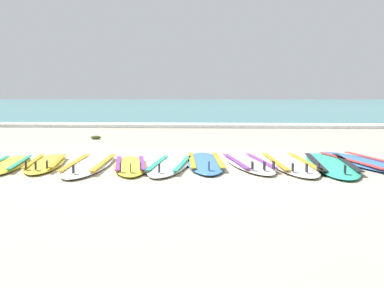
# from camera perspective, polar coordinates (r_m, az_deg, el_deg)

# --- Properties ---
(ground_plane) EXTENTS (80.00, 80.00, 0.00)m
(ground_plane) POSITION_cam_1_polar(r_m,az_deg,el_deg) (6.51, -0.94, -3.37)
(ground_plane) COLOR #B7AD93
(sea) EXTENTS (80.00, 60.00, 0.10)m
(sea) POSITION_cam_1_polar(r_m,az_deg,el_deg) (44.32, 2.60, 5.01)
(sea) COLOR teal
(sea) RESTS_ON ground
(wave_foam_strip) EXTENTS (80.00, 1.02, 0.11)m
(wave_foam_strip) POSITION_cam_1_polar(r_m,az_deg,el_deg) (14.86, 1.39, 2.33)
(wave_foam_strip) COLOR white
(wave_foam_strip) RESTS_ON ground
(surfboard_0) EXTENTS (0.86, 2.03, 0.18)m
(surfboard_0) POSITION_cam_1_polar(r_m,az_deg,el_deg) (7.39, -22.01, -2.39)
(surfboard_0) COLOR yellow
(surfboard_0) RESTS_ON ground
(surfboard_1) EXTENTS (0.89, 2.09, 0.18)m
(surfboard_1) POSITION_cam_1_polar(r_m,az_deg,el_deg) (7.33, -17.79, -2.29)
(surfboard_1) COLOR yellow
(surfboard_1) RESTS_ON ground
(surfboard_2) EXTENTS (0.74, 2.44, 0.18)m
(surfboard_2) POSITION_cam_1_polar(r_m,az_deg,el_deg) (7.03, -12.70, -2.50)
(surfboard_2) COLOR white
(surfboard_2) RESTS_ON ground
(surfboard_3) EXTENTS (0.85, 2.00, 0.18)m
(surfboard_3) POSITION_cam_1_polar(r_m,az_deg,el_deg) (6.84, -7.72, -2.65)
(surfboard_3) COLOR yellow
(surfboard_3) RESTS_ON ground
(surfboard_4) EXTENTS (0.67, 2.13, 0.18)m
(surfboard_4) POSITION_cam_1_polar(r_m,az_deg,el_deg) (6.79, -2.76, -2.67)
(surfboard_4) COLOR white
(surfboard_4) RESTS_ON ground
(surfboard_5) EXTENTS (0.76, 2.33, 0.18)m
(surfboard_5) POSITION_cam_1_polar(r_m,az_deg,el_deg) (7.08, 1.66, -2.29)
(surfboard_5) COLOR #3875CC
(surfboard_5) RESTS_ON ground
(surfboard_6) EXTENTS (0.95, 2.22, 0.18)m
(surfboard_6) POSITION_cam_1_polar(r_m,az_deg,el_deg) (7.04, 7.03, -2.38)
(surfboard_6) COLOR white
(surfboard_6) RESTS_ON ground
(surfboard_7) EXTENTS (0.82, 2.52, 0.18)m
(surfboard_7) POSITION_cam_1_polar(r_m,az_deg,el_deg) (7.12, 12.06, -2.38)
(surfboard_7) COLOR white
(surfboard_7) RESTS_ON ground
(surfboard_8) EXTENTS (0.81, 2.63, 0.18)m
(surfboard_8) POSITION_cam_1_polar(r_m,az_deg,el_deg) (7.20, 16.96, -2.42)
(surfboard_8) COLOR #2DB793
(surfboard_8) RESTS_ON ground
(surfboard_9) EXTENTS (1.27, 2.64, 0.18)m
(surfboard_9) POSITION_cam_1_polar(r_m,az_deg,el_deg) (7.57, 20.64, -2.13)
(surfboard_9) COLOR #3875CC
(surfboard_9) RESTS_ON ground
(seaweed_clump_near_shoreline) EXTENTS (0.25, 0.20, 0.09)m
(seaweed_clump_near_shoreline) POSITION_cam_1_polar(r_m,az_deg,el_deg) (11.21, -11.95, 0.81)
(seaweed_clump_near_shoreline) COLOR #384723
(seaweed_clump_near_shoreline) RESTS_ON ground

